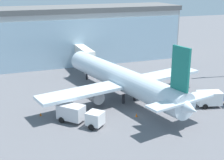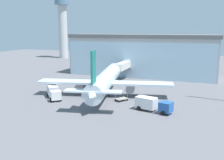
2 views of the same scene
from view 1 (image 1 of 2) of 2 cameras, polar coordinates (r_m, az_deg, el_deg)
ground at (r=50.89m, az=5.56°, el=-5.98°), size 240.00×240.00×0.00m
terminal_building at (r=82.89m, az=-5.16°, el=8.43°), size 50.56×14.09×14.10m
jet_bridge at (r=73.07m, az=-5.33°, el=4.98°), size 2.63×11.95×5.71m
airplane at (r=55.46m, az=1.96°, el=0.10°), size 32.29×35.04×11.93m
catering_truck at (r=46.83m, az=-6.12°, el=-6.22°), size 6.62×6.81×2.65m
fuel_truck at (r=55.54m, az=18.63°, el=-3.16°), size 7.62×3.92×2.65m
baggage_cart at (r=55.46m, az=8.69°, el=-3.50°), size 2.80×3.22×1.50m
safety_cone_nose at (r=49.31m, az=4.50°, el=-6.41°), size 0.36×0.36×0.55m
safety_cone_wingtip at (r=50.76m, az=-12.91°, el=-6.10°), size 0.36×0.36×0.55m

